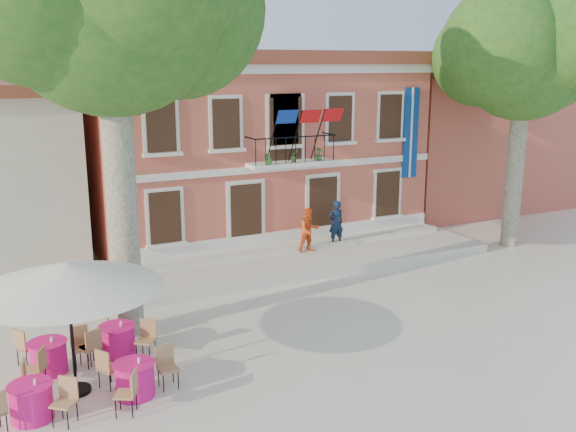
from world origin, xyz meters
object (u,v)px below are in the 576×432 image
Objects in this scene: pedestrian_orange at (309,230)px; cafe_table_0 at (48,355)px; cafe_table_1 at (135,378)px; cafe_table_2 at (31,400)px; cafe_table_3 at (117,339)px; patio_umbrella at (67,276)px; pedestrian_navy at (336,223)px; plane_tree_east at (524,54)px.

cafe_table_0 is (-9.62, -5.10, -0.69)m from pedestrian_orange.
pedestrian_orange reaches higher than cafe_table_0.
pedestrian_orange reaches higher than cafe_table_1.
cafe_table_1 is 2.10m from cafe_table_2.
cafe_table_2 and cafe_table_3 have the same top height.
patio_umbrella reaches higher than pedestrian_navy.
plane_tree_east is 5.43× the size of cafe_table_2.
pedestrian_orange is 0.89× the size of cafe_table_2.
plane_tree_east is 5.34× the size of cafe_table_1.
plane_tree_east reaches higher than pedestrian_orange.
cafe_table_0 is at bearing 74.63° from cafe_table_2.
cafe_table_0 is (-10.95, -5.43, -0.74)m from pedestrian_navy.
pedestrian_orange is 0.88× the size of cafe_table_1.
cafe_table_2 is at bearing -163.90° from plane_tree_east.
pedestrian_navy is at bearing 32.32° from patio_umbrella.
plane_tree_east reaches higher than patio_umbrella.
cafe_table_0 is 1.01× the size of cafe_table_3.
cafe_table_2 is 3.10m from cafe_table_3.
cafe_table_1 is at bearing 0.37° from cafe_table_2.
cafe_table_2 is (-0.55, -1.99, 0.00)m from cafe_table_0.
pedestrian_navy is (-6.70, 2.16, -6.20)m from plane_tree_east.
pedestrian_navy reaches higher than cafe_table_1.
pedestrian_orange is at bearing 34.86° from cafe_table_2.
cafe_table_2 is at bearing -145.84° from pedestrian_orange.
cafe_table_0 is at bearing -169.51° from plane_tree_east.
plane_tree_east is 5.78× the size of pedestrian_navy.
cafe_table_3 is (0.09, 2.19, 0.00)m from cafe_table_1.
cafe_table_0 is (-0.42, 1.23, -2.25)m from patio_umbrella.
plane_tree_east is at bearing 14.64° from patio_umbrella.
cafe_table_3 is (1.22, 1.45, -2.25)m from patio_umbrella.
patio_umbrella reaches higher than pedestrian_orange.
pedestrian_orange is 10.75m from cafe_table_1.
cafe_table_1 and cafe_table_3 have the same top height.
patio_umbrella is 2.17× the size of cafe_table_3.
cafe_table_3 is (-16.01, -3.05, -6.94)m from plane_tree_east.
pedestrian_orange is at bearing 31.45° from cafe_table_3.
plane_tree_east is 2.49× the size of patio_umbrella.
cafe_table_0 is at bearing 25.14° from pedestrian_navy.
pedestrian_navy reaches higher than cafe_table_2.
pedestrian_orange is 0.87× the size of cafe_table_0.
pedestrian_orange is (-1.33, -0.33, -0.05)m from pedestrian_navy.
patio_umbrella is at bearing -71.02° from cafe_table_0.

